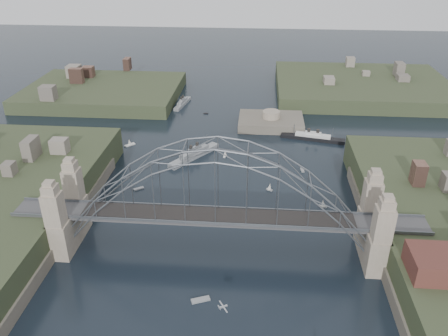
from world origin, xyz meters
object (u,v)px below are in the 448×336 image
fort_island (271,127)px  bridge (217,199)px  naval_cruiser_near (194,155)px  naval_cruiser_far (182,103)px  ocean_liner (313,138)px

fort_island → bridge: bearing=-99.7°
naval_cruiser_near → naval_cruiser_far: bearing=103.6°
fort_island → naval_cruiser_near: 35.18m
bridge → naval_cruiser_near: size_ratio=4.71×
ocean_liner → bridge: bearing=-113.2°
bridge → naval_cruiser_far: (-21.91, 88.65, -11.55)m
naval_cruiser_near → ocean_liner: bearing=23.7°
bridge → naval_cruiser_near: (-10.92, 43.34, -11.40)m
bridge → fort_island: size_ratio=3.82×
naval_cruiser_far → ocean_liner: bearing=-31.9°
fort_island → ocean_liner: size_ratio=1.07×
bridge → fort_island: bearing=80.3°
bridge → naval_cruiser_near: bearing=104.1°
ocean_liner → fort_island: bearing=141.1°
naval_cruiser_near → ocean_liner: (36.27, 15.89, -0.14)m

